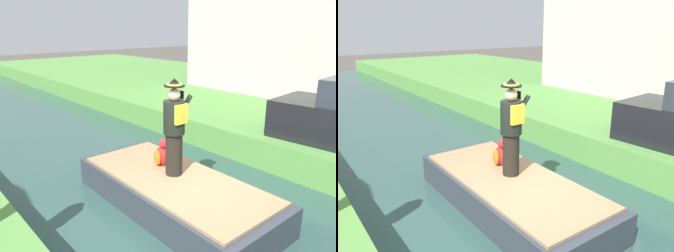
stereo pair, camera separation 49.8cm
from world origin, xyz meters
The scene contains 5 objects.
ground_plane centered at (0.00, 0.00, 0.00)m, with size 80.00×80.00×0.00m, color #4C4742.
canal_water centered at (0.00, 0.00, 0.05)m, with size 5.39×48.00×0.10m, color #2D4C47.
boat centered at (0.00, 0.40, 0.40)m, with size 1.87×4.23×0.61m.
person_pirate centered at (0.10, 0.53, 1.64)m, with size 0.61×0.42×1.85m.
parrot_plush centered at (0.21, 1.00, 0.95)m, with size 0.36×0.34×0.57m.
Camera 1 is at (-3.86, -3.80, 3.46)m, focal length 35.44 mm.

